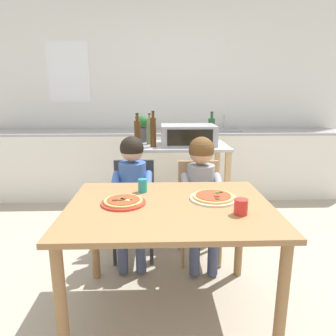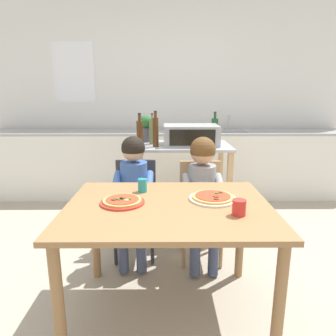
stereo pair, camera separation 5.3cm
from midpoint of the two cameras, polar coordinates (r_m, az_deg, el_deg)
name	(u,v)px [view 2 (the right image)]	position (r m, az deg, el deg)	size (l,w,h in m)	color
ground_plane	(167,236)	(3.12, 0.40, -12.43)	(10.87, 10.87, 0.00)	#A89E8C
back_wall_tiled	(167,94)	(4.49, 0.07, 13.48)	(5.33, 0.13, 2.70)	white
kitchen_counter	(167,163)	(4.19, 0.18, 0.89)	(4.79, 0.60, 1.08)	silver
kitchen_island_cart	(182,174)	(3.10, 3.08, -1.05)	(0.94, 0.59, 0.88)	#B7BABF
toaster_oven	(191,135)	(3.02, 4.76, 6.12)	(0.53, 0.37, 0.19)	#999BA0
bottle_slim_sauce	(156,131)	(2.89, -1.79, 6.78)	(0.06, 0.06, 0.34)	#4C2D14
bottle_squat_spirits	(215,129)	(3.30, 9.10, 7.13)	(0.07, 0.07, 0.30)	#1E4723
bottle_dark_olive_oil	(152,131)	(3.06, -2.43, 6.87)	(0.06, 0.06, 0.30)	olive
bottle_clear_vinegar	(140,134)	(3.01, -4.74, 6.31)	(0.06, 0.06, 0.27)	black
bottle_brown_beer	(140,134)	(2.81, -4.71, 6.33)	(0.06, 0.06, 0.32)	#4C2D14
potted_herb_plant	(146,127)	(3.21, -3.72, 7.52)	(0.14, 0.14, 0.27)	#4C4C51
dining_table	(168,221)	(1.87, 0.89, -9.73)	(1.21, 0.93, 0.74)	olive
dining_chair_left	(135,201)	(2.65, -5.49, -6.14)	(0.36, 0.36, 0.81)	#333338
dining_chair_right	(200,203)	(2.61, 6.61, -6.47)	(0.36, 0.36, 0.81)	tan
child_in_blue_striped_shirt	(133,184)	(2.48, -5.83, -3.05)	(0.32, 0.42, 1.03)	#424C6B
child_in_grey_shirt	(203,185)	(2.44, 7.07, -3.07)	(0.32, 0.42, 1.03)	#424C6B
pizza_plate_red_rimmed	(122,201)	(1.87, -7.66, -6.14)	(0.27, 0.27, 0.03)	red
pizza_plate_cream	(213,198)	(1.93, 9.07, -5.46)	(0.29, 0.29, 0.03)	beige
drinking_cup_teal	(142,185)	(2.05, -4.03, -3.22)	(0.06, 0.06, 0.09)	teal
drinking_cup_red	(239,207)	(1.72, 13.91, -7.12)	(0.08, 0.08, 0.09)	red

